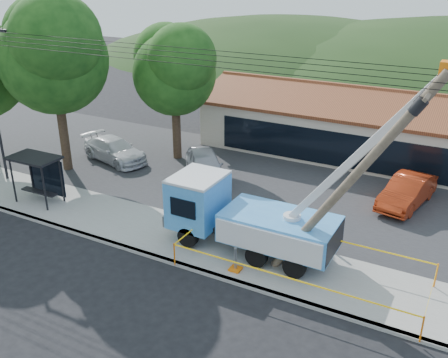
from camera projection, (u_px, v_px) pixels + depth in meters
ground at (145, 290)px, 19.98m from camera, size 120.00×120.00×0.00m
curb at (174, 263)px, 21.65m from camera, size 60.00×0.25×0.15m
sidewalk at (197, 243)px, 23.18m from camera, size 60.00×4.00×0.15m
parking_lot at (267, 183)px, 29.66m from camera, size 60.00×12.00×0.10m
strip_mall at (370, 128)px, 33.64m from camera, size 22.50×8.53×4.67m
tree_west_near at (53, 49)px, 28.74m from camera, size 7.56×6.72×10.80m
tree_lot at (174, 66)px, 31.11m from camera, size 6.30×5.60×8.94m
hill_west at (293, 57)px, 71.01m from camera, size 78.40×56.00×28.00m
utility_truck at (247, 216)px, 22.00m from camera, size 11.21×4.12×9.00m
leaning_pole at (357, 174)px, 18.15m from camera, size 5.81×1.94×8.93m
bus_shelter at (38, 168)px, 26.54m from camera, size 2.72×1.71×2.59m
caution_tape at (301, 259)px, 20.32m from camera, size 10.04×3.68×1.06m
car_silver at (205, 180)px, 30.26m from camera, size 4.68×5.08×1.68m
car_red at (405, 206)px, 26.90m from camera, size 2.55×5.01×1.57m
car_white at (116, 162)px, 33.01m from camera, size 5.50×3.34×1.49m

